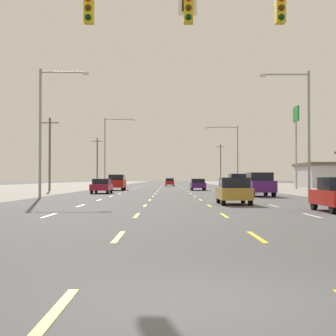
# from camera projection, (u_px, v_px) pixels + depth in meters

# --- Properties ---
(ground_plane) EXTENTS (572.00, 572.00, 0.00)m
(ground_plane) POSITION_uv_depth(u_px,v_px,m) (170.00, 189.00, 72.03)
(ground_plane) COLOR #4C4C4F
(lane_markings) EXTENTS (10.64, 227.60, 0.01)m
(lane_markings) POSITION_uv_depth(u_px,v_px,m) (168.00, 185.00, 110.52)
(lane_markings) COLOR white
(lane_markings) RESTS_ON ground
(signal_span_wire) EXTENTS (27.77, 0.53, 8.70)m
(signal_span_wire) POSITION_uv_depth(u_px,v_px,m) (182.00, 62.00, 16.40)
(signal_span_wire) COLOR brown
(signal_span_wire) RESTS_ON ground
(hatchback_inner_right_near) EXTENTS (1.72, 3.90, 1.54)m
(hatchback_inner_right_near) POSITION_uv_depth(u_px,v_px,m) (232.00, 191.00, 29.52)
(hatchback_inner_right_near) COLOR #B28C33
(hatchback_inner_right_near) RESTS_ON ground
(suv_far_right_mid) EXTENTS (1.98, 4.90, 1.98)m
(suv_far_right_mid) POSITION_uv_depth(u_px,v_px,m) (258.00, 184.00, 42.87)
(suv_far_right_mid) COLOR #4C196B
(suv_far_right_mid) RESTS_ON ground
(sedan_far_left_midfar) EXTENTS (1.80, 4.50, 1.46)m
(sedan_far_left_midfar) POSITION_uv_depth(u_px,v_px,m) (100.00, 186.00, 51.51)
(sedan_far_left_midfar) COLOR maroon
(sedan_far_left_midfar) RESTS_ON ground
(suv_far_right_far) EXTENTS (1.98, 4.90, 1.98)m
(suv_far_right_far) POSITION_uv_depth(u_px,v_px,m) (236.00, 183.00, 53.73)
(suv_far_right_far) COLOR maroon
(suv_far_right_far) RESTS_ON ground
(suv_far_left_farther) EXTENTS (1.98, 4.90, 1.98)m
(suv_far_left_farther) POSITION_uv_depth(u_px,v_px,m) (115.00, 182.00, 64.81)
(suv_far_left_farther) COLOR red
(suv_far_left_farther) RESTS_ON ground
(sedan_inner_right_farthest) EXTENTS (1.80, 4.50, 1.46)m
(sedan_inner_right_farthest) POSITION_uv_depth(u_px,v_px,m) (196.00, 184.00, 64.91)
(sedan_inner_right_farthest) COLOR #4C196B
(sedan_inner_right_farthest) RESTS_ON ground
(hatchback_center_turn_distant_a) EXTENTS (1.72, 3.90, 1.54)m
(hatchback_center_turn_distant_a) POSITION_uv_depth(u_px,v_px,m) (168.00, 182.00, 101.27)
(hatchback_center_turn_distant_a) COLOR red
(hatchback_center_turn_distant_a) RESTS_ON ground
(pole_sign_right_row_2) EXTENTS (0.24, 2.69, 11.61)m
(pole_sign_right_row_2) POSITION_uv_depth(u_px,v_px,m) (294.00, 125.00, 72.45)
(pole_sign_right_row_2) COLOR gray
(pole_sign_right_row_2) RESTS_ON ground
(streetlight_left_row_0) EXTENTS (3.77, 0.26, 9.78)m
(streetlight_left_row_0) POSITION_uv_depth(u_px,v_px,m) (43.00, 124.00, 38.83)
(streetlight_left_row_0) COLOR gray
(streetlight_left_row_0) RESTS_ON ground
(streetlight_right_row_0) EXTENTS (3.84, 0.26, 9.61)m
(streetlight_right_row_0) POSITION_uv_depth(u_px,v_px,m) (302.00, 125.00, 38.90)
(streetlight_right_row_0) COLOR gray
(streetlight_right_row_0) RESTS_ON ground
(streetlight_left_row_1) EXTENTS (4.71, 0.26, 10.79)m
(streetlight_left_row_1) POSITION_uv_depth(u_px,v_px,m) (106.00, 147.00, 78.64)
(streetlight_left_row_1) COLOR gray
(streetlight_left_row_1) RESTS_ON ground
(streetlight_right_row_1) EXTENTS (5.06, 0.26, 9.58)m
(streetlight_right_row_1) POSITION_uv_depth(u_px,v_px,m) (232.00, 151.00, 78.69)
(streetlight_right_row_1) COLOR gray
(streetlight_right_row_1) RESTS_ON ground
(utility_pole_left_row_1) EXTENTS (2.20, 0.26, 8.88)m
(utility_pole_left_row_1) POSITION_uv_depth(u_px,v_px,m) (48.00, 153.00, 62.60)
(utility_pole_left_row_1) COLOR brown
(utility_pole_left_row_1) RESTS_ON ground
(utility_pole_left_row_2) EXTENTS (2.20, 0.26, 9.34)m
(utility_pole_left_row_2) POSITION_uv_depth(u_px,v_px,m) (95.00, 161.00, 99.78)
(utility_pole_left_row_2) COLOR brown
(utility_pole_left_row_2) RESTS_ON ground
(utility_pole_right_row_3) EXTENTS (2.20, 0.26, 10.35)m
(utility_pole_right_row_3) POSITION_uv_depth(u_px,v_px,m) (219.00, 164.00, 133.82)
(utility_pole_right_row_3) COLOR brown
(utility_pole_right_row_3) RESTS_ON ground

